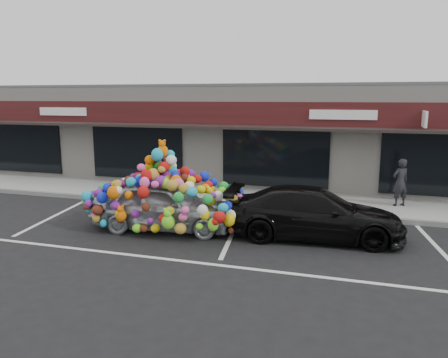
% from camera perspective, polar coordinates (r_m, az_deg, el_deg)
% --- Properties ---
extents(ground, '(90.00, 90.00, 0.00)m').
position_cam_1_polar(ground, '(13.36, -10.75, -6.00)').
color(ground, black).
rests_on(ground, ground).
extents(shop_building, '(24.00, 7.20, 4.31)m').
position_cam_1_polar(shop_building, '(20.71, -0.05, 6.18)').
color(shop_building, beige).
rests_on(shop_building, ground).
extents(sidewalk, '(26.00, 3.00, 0.15)m').
position_cam_1_polar(sidewalk, '(16.86, -4.47, -2.08)').
color(sidewalk, '#989893').
rests_on(sidewalk, ground).
extents(kerb, '(26.00, 0.18, 0.16)m').
position_cam_1_polar(kerb, '(15.52, -6.49, -3.25)').
color(kerb, slate).
rests_on(kerb, ground).
extents(parking_stripe_left, '(0.73, 4.37, 0.01)m').
position_cam_1_polar(parking_stripe_left, '(15.23, -21.16, -4.46)').
color(parking_stripe_left, silver).
rests_on(parking_stripe_left, ground).
extents(parking_stripe_mid, '(0.73, 4.37, 0.01)m').
position_cam_1_polar(parking_stripe_mid, '(12.53, 1.18, -6.92)').
color(parking_stripe_mid, silver).
rests_on(parking_stripe_mid, ground).
extents(parking_stripe_right, '(0.73, 4.37, 0.01)m').
position_cam_1_polar(parking_stripe_right, '(12.30, 26.46, -8.43)').
color(parking_stripe_right, silver).
rests_on(parking_stripe_right, ground).
extents(lane_line, '(14.00, 0.12, 0.01)m').
position_cam_1_polar(lane_line, '(10.57, -6.84, -10.42)').
color(lane_line, silver).
rests_on(lane_line, ground).
extents(toy_car, '(3.03, 4.64, 2.60)m').
position_cam_1_polar(toy_car, '(12.71, -7.79, -2.67)').
color(toy_car, '#AAAEB5').
rests_on(toy_car, ground).
extents(black_sedan, '(2.29, 4.88, 1.38)m').
position_cam_1_polar(black_sedan, '(12.11, 11.67, -4.41)').
color(black_sedan, black).
rests_on(black_sedan, ground).
extents(pedestrian_a, '(0.70, 0.64, 1.61)m').
position_cam_1_polar(pedestrian_a, '(15.84, 22.03, -0.42)').
color(pedestrian_a, black).
rests_on(pedestrian_a, sidewalk).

